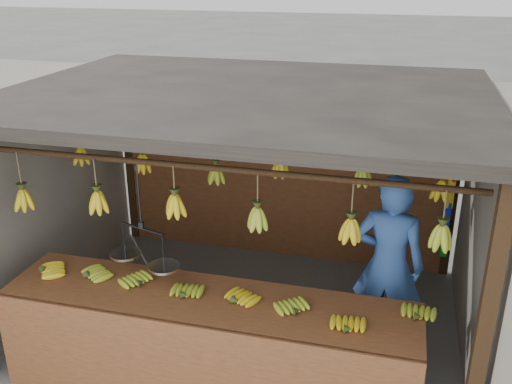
# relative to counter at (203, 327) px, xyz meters

# --- Properties ---
(ground) EXTENTS (80.00, 80.00, 0.00)m
(ground) POSITION_rel_counter_xyz_m (0.04, 1.23, -0.71)
(ground) COLOR #5B5B57
(stall) EXTENTS (4.30, 3.30, 2.40)m
(stall) POSITION_rel_counter_xyz_m (0.04, 1.56, 1.26)
(stall) COLOR black
(stall) RESTS_ON ground
(counter) EXTENTS (3.48, 0.79, 0.96)m
(counter) POSITION_rel_counter_xyz_m (0.00, 0.00, 0.00)
(counter) COLOR brown
(counter) RESTS_ON ground
(hanging_bananas) EXTENTS (3.62, 2.25, 0.39)m
(hanging_bananas) POSITION_rel_counter_xyz_m (0.05, 1.23, 0.91)
(hanging_bananas) COLOR gold
(hanging_bananas) RESTS_ON ground
(balance_scale) EXTENTS (0.66, 0.38, 0.90)m
(balance_scale) POSITION_rel_counter_xyz_m (-0.59, 0.23, 0.46)
(balance_scale) COLOR black
(balance_scale) RESTS_ON ground
(vendor) EXTENTS (0.69, 0.49, 1.77)m
(vendor) POSITION_rel_counter_xyz_m (1.40, 1.09, 0.18)
(vendor) COLOR #3359A5
(vendor) RESTS_ON ground
(bag_bundles) EXTENTS (0.08, 0.26, 1.25)m
(bag_bundles) POSITION_rel_counter_xyz_m (1.98, 2.58, 0.27)
(bag_bundles) COLOR red
(bag_bundles) RESTS_ON ground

